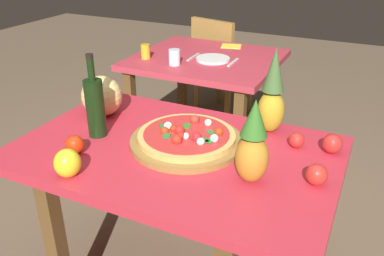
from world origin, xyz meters
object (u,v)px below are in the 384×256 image
(tomato_beside_pepper, at_px, (297,140))
(knife_utensil, at_px, (233,62))
(dining_chair, at_px, (219,62))
(pineapple_left, at_px, (253,146))
(dinner_plate, at_px, (213,59))
(pizza, at_px, (187,135))
(napkin_folded, at_px, (231,46))
(bell_pepper, at_px, (68,163))
(drinking_glass_juice, at_px, (146,51))
(pizza_board, at_px, (187,142))
(fork_utensil, at_px, (193,57))
(drinking_glass_water, at_px, (174,57))
(background_table, at_px, (206,72))
(tomato_at_corner, at_px, (332,144))
(tomato_near_board, at_px, (75,145))
(tomato_by_bottle, at_px, (317,175))
(display_table, at_px, (176,168))
(pineapple_right, at_px, (272,96))
(wine_bottle, at_px, (95,106))
(melon, at_px, (102,96))

(tomato_beside_pepper, xyz_separation_m, knife_utensil, (-0.61, 0.93, -0.03))
(dining_chair, distance_m, knife_utensil, 0.84)
(pineapple_left, bearing_deg, dinner_plate, 118.02)
(pizza, distance_m, napkin_folded, 1.51)
(pizza, height_order, bell_pepper, bell_pepper)
(bell_pepper, height_order, dinner_plate, bell_pepper)
(drinking_glass_juice, bearing_deg, dinner_plate, 20.47)
(pizza_board, height_order, fork_utensil, pizza_board)
(tomato_beside_pepper, distance_m, drinking_glass_water, 1.18)
(background_table, relative_size, pineapple_left, 3.13)
(tomato_at_corner, relative_size, drinking_glass_water, 0.78)
(tomato_near_board, bearing_deg, knife_utensil, 83.85)
(dining_chair, distance_m, pizza_board, 1.91)
(tomato_near_board, bearing_deg, bell_pepper, -58.51)
(tomato_at_corner, bearing_deg, knife_utensil, 128.76)
(dining_chair, xyz_separation_m, knife_utensil, (0.37, -0.71, 0.25))
(pizza, xyz_separation_m, tomato_by_bottle, (0.51, -0.06, -0.00))
(drinking_glass_juice, bearing_deg, tomato_by_bottle, -38.30)
(dining_chair, xyz_separation_m, pizza, (0.58, -1.80, 0.28))
(dining_chair, bearing_deg, napkin_folded, 138.04)
(display_table, relative_size, fork_utensil, 6.90)
(pineapple_left, height_order, pineapple_right, pineapple_right)
(tomato_at_corner, distance_m, drinking_glass_juice, 1.50)
(bell_pepper, height_order, fork_utensil, bell_pepper)
(dining_chair, xyz_separation_m, tomato_near_board, (0.23, -2.05, 0.28))
(dining_chair, relative_size, tomato_at_corner, 11.11)
(wine_bottle, bearing_deg, drinking_glass_water, 99.12)
(pizza, bearing_deg, dinner_plate, 107.66)
(bell_pepper, bearing_deg, dining_chair, 98.07)
(background_table, relative_size, dining_chair, 1.10)
(tomato_near_board, relative_size, drinking_glass_juice, 0.78)
(pineapple_right, height_order, drinking_glass_water, pineapple_right)
(pineapple_left, height_order, napkin_folded, pineapple_left)
(drinking_glass_juice, relative_size, dinner_plate, 0.43)
(pizza_board, height_order, napkin_folded, pizza_board)
(tomato_near_board, relative_size, knife_utensil, 0.40)
(tomato_at_corner, bearing_deg, wine_bottle, -163.68)
(tomato_by_bottle, xyz_separation_m, drinking_glass_juice, (-1.27, 1.01, 0.01))
(knife_utensil, bearing_deg, dining_chair, 117.30)
(bell_pepper, bearing_deg, pizza, 53.75)
(fork_utensil, bearing_deg, drinking_glass_juice, -151.63)
(pizza, height_order, fork_utensil, pizza)
(dining_chair, distance_m, napkin_folded, 0.48)
(pizza, bearing_deg, napkin_folded, 103.76)
(pizza_board, distance_m, dinner_plate, 1.15)
(tomato_by_bottle, bearing_deg, pizza, 173.04)
(tomato_beside_pepper, xyz_separation_m, tomato_at_corner, (0.13, 0.01, 0.01))
(display_table, relative_size, knife_utensil, 6.90)
(tomato_by_bottle, bearing_deg, pizza_board, 172.97)
(wine_bottle, bearing_deg, melon, 120.29)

